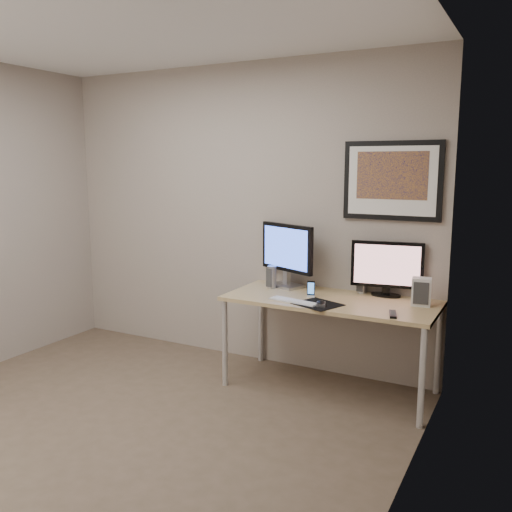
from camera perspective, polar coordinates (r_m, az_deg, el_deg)
The scene contains 14 objects.
floor at distance 3.84m, azimuth -14.93°, elevation -17.72°, with size 3.60×3.60×0.00m, color brown.
room at distance 3.76m, azimuth -11.36°, elevation 7.91°, with size 3.60×3.60×3.60m.
desk at distance 4.20m, azimuth 7.84°, elevation -5.35°, with size 1.60×0.70×0.73m.
framed_art at distance 4.28m, azimuth 14.13°, elevation 7.71°, with size 0.75×0.04×0.60m.
monitor_large at distance 4.50m, azimuth 3.27°, elevation 0.39°, with size 0.55×0.28×0.53m.
monitor_tv at distance 4.29m, azimuth 13.61°, elevation -1.16°, with size 0.55×0.16×0.43m.
speaker_left at distance 4.48m, azimuth 1.68°, elevation -2.23°, with size 0.07×0.07×0.19m, color #AAAAAF.
speaker_right at distance 4.40m, azimuth 11.11°, elevation -2.62°, with size 0.08×0.08×0.19m, color #AAAAAF.
phone_dock at distance 4.20m, azimuth 5.81°, elevation -3.48°, with size 0.06×0.06×0.13m, color black.
keyboard at distance 4.06m, azimuth 4.02°, elevation -4.77°, with size 0.40×0.11×0.01m, color #B9B9BE.
mousepad at distance 4.01m, azimuth 6.53°, elevation -5.06°, with size 0.30×0.27×0.00m, color black.
mouse at distance 3.96m, azimuth 6.85°, elevation -4.95°, with size 0.06×0.10×0.04m, color black.
remote at distance 3.81m, azimuth 14.21°, elevation -5.93°, with size 0.04×0.17×0.02m, color black.
fan_unit at distance 4.11m, azimuth 17.01°, elevation -3.62°, with size 0.13×0.10×0.21m, color silver.
Camera 1 is at (2.37, -2.47, 1.75)m, focal length 38.00 mm.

